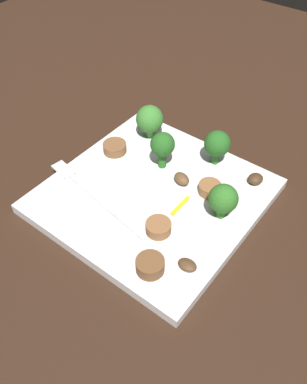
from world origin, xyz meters
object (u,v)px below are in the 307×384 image
broccoli_floret_2 (223,199)px  sausage_slice_2 (210,188)px  plate (153,196)px  broccoli_floret_1 (163,146)px  mushroom_1 (166,146)px  pepper_strip_0 (179,208)px  sausage_slice_1 (150,265)px  fork (90,192)px  sausage_slice_0 (115,148)px  mushroom_2 (182,179)px  broccoli_floret_0 (150,119)px  broccoli_floret_3 (217,144)px  mushroom_3 (255,179)px  mushroom_0 (187,265)px  sausage_slice_3 (158,227)px

broccoli_floret_2 → sausage_slice_2: 0.05m
plate → broccoli_floret_1: (0.02, -0.05, 0.04)m
mushroom_1 → pepper_strip_0: size_ratio=0.67×
sausage_slice_1 → broccoli_floret_1: bearing=-57.6°
fork → sausage_slice_0: bearing=-61.2°
plate → mushroom_2: mushroom_2 is taller
plate → sausage_slice_1: sausage_slice_1 is taller
broccoli_floret_0 → broccoli_floret_1: bearing=142.6°
broccoli_floret_3 → mushroom_3: 0.07m
broccoli_floret_1 → sausage_slice_0: 0.08m
sausage_slice_2 → pepper_strip_0: size_ratio=0.79×
broccoli_floret_1 → mushroom_0: broccoli_floret_1 is taller
sausage_slice_1 → pepper_strip_0: (0.03, -0.09, -0.01)m
broccoli_floret_1 → pepper_strip_0: size_ratio=1.48×
broccoli_floret_1 → mushroom_1: broccoli_floret_1 is taller
sausage_slice_0 → sausage_slice_1: (-0.16, 0.13, 0.00)m
plate → mushroom_0: mushroom_0 is taller
sausage_slice_2 → mushroom_3: 0.06m
broccoli_floret_3 → plate: bearing=71.4°
broccoli_floret_2 → mushroom_2: broccoli_floret_2 is taller
sausage_slice_0 → pepper_strip_0: size_ratio=0.90×
mushroom_1 → plate: bearing=115.7°
broccoli_floret_2 → broccoli_floret_3: (0.06, -0.08, 0.00)m
sausage_slice_3 → pepper_strip_0: size_ratio=0.83×
sausage_slice_3 → mushroom_0: (-0.06, 0.02, -0.00)m
fork → broccoli_floret_2: broccoli_floret_2 is taller
mushroom_1 → mushroom_2: 0.07m
mushroom_0 → broccoli_floret_2: bearing=-83.3°
sausage_slice_2 → sausage_slice_3: 0.09m
broccoli_floret_2 → broccoli_floret_3: broccoli_floret_3 is taller
sausage_slice_1 → broccoli_floret_0: bearing=-51.9°
mushroom_0 → mushroom_3: mushroom_3 is taller
broccoli_floret_3 → sausage_slice_3: 0.15m
broccoli_floret_3 → mushroom_2: 0.07m
broccoli_floret_3 → mushroom_3: (-0.06, 0.00, -0.03)m
mushroom_2 → pepper_strip_0: size_ratio=0.64×
fork → broccoli_floret_3: 0.18m
sausage_slice_1 → sausage_slice_2: size_ratio=1.09×
sausage_slice_2 → mushroom_2: (0.04, 0.01, 0.00)m
broccoli_floret_1 → mushroom_1: size_ratio=2.20×
sausage_slice_2 → pepper_strip_0: bearing=72.7°
sausage_slice_1 → sausage_slice_3: 0.05m
plate → fork: size_ratio=1.41×
broccoli_floret_1 → broccoli_floret_3: broccoli_floret_1 is taller
sausage_slice_0 → broccoli_floret_3: bearing=-152.4°
plate → mushroom_2: size_ratio=10.72×
broccoli_floret_0 → sausage_slice_1: 0.23m
mushroom_1 → mushroom_2: mushroom_2 is taller
broccoli_floret_2 → mushroom_0: bearing=96.7°
broccoli_floret_1 → sausage_slice_1: size_ratio=1.71×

